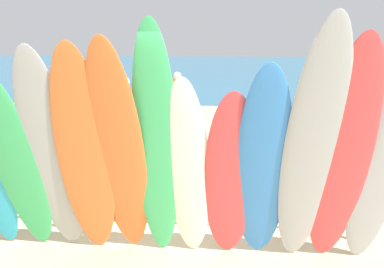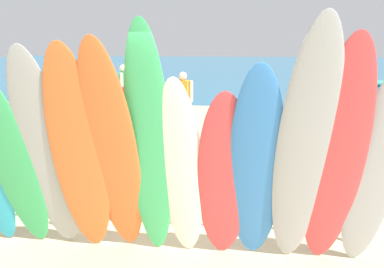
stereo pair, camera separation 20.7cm
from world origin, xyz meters
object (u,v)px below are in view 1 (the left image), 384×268
surfboard_orange_3 (85,159)px  surfboard_red_7 (230,180)px  surfboard_green_5 (157,150)px  surfboard_green_1 (19,169)px  surfboard_orange_4 (120,157)px  surfboard_white_6 (188,173)px  surfboard_grey_9 (311,153)px  beachgoer_near_rack (336,119)px  surfboard_rack (181,190)px  distant_boat (343,82)px  surfboard_grey_2 (52,159)px  beachgoer_by_water (116,88)px  surfboard_grey_11 (378,174)px  surfboard_red_10 (342,160)px  beachgoer_photographing (126,107)px  surfboard_blue_8 (263,170)px  beachgoer_strolling (177,98)px

surfboard_orange_3 → surfboard_red_7: size_ratio=1.24×
surfboard_green_5 → surfboard_red_7: bearing=3.3°
surfboard_green_1 → surfboard_red_7: surfboard_green_1 is taller
surfboard_orange_4 → surfboard_white_6: bearing=9.4°
surfboard_grey_9 → beachgoer_near_rack: (1.19, 3.80, -0.38)m
beachgoer_near_rack → surfboard_grey_9: bearing=54.9°
surfboard_rack → surfboard_green_1: size_ratio=2.01×
surfboard_orange_3 → distant_boat: bearing=62.0°
surfboard_grey_2 → beachgoer_by_water: surfboard_grey_2 is taller
beachgoer_by_water → surfboard_grey_11: bearing=-153.0°
surfboard_grey_2 → surfboard_white_6: surfboard_grey_2 is taller
surfboard_orange_4 → surfboard_white_6: (0.70, 0.11, -0.19)m
surfboard_grey_9 → beachgoer_near_rack: surfboard_grey_9 is taller
surfboard_green_1 → surfboard_orange_4: bearing=-1.8°
beachgoer_by_water → distant_boat: 13.79m
surfboard_orange_4 → surfboard_grey_9: surfboard_grey_9 is taller
surfboard_red_10 → surfboard_grey_11: 0.44m
surfboard_grey_11 → distant_boat: 18.86m
surfboard_green_1 → beachgoer_near_rack: size_ratio=1.35×
beachgoer_near_rack → surfboard_rack: bearing=31.9°
surfboard_rack → distant_boat: (6.54, 17.68, -0.46)m
surfboard_orange_3 → distant_boat: size_ratio=0.56×
surfboard_white_6 → surfboard_red_10: 1.56m
surfboard_rack → distant_boat: surfboard_rack is taller
beachgoer_by_water → beachgoer_near_rack: size_ratio=0.98×
surfboard_green_1 → surfboard_white_6: size_ratio=1.04×
surfboard_red_7 → beachgoer_photographing: (-2.34, 4.96, -0.07)m
surfboard_green_5 → beachgoer_by_water: size_ratio=1.66×
surfboard_blue_8 → beachgoer_by_water: surfboard_blue_8 is taller
surfboard_red_10 → surfboard_green_5: bearing=177.8°
beachgoer_near_rack → surfboard_grey_2: bearing=26.6°
surfboard_red_7 → surfboard_grey_9: surfboard_grey_9 is taller
surfboard_red_7 → surfboard_orange_4: bearing=-177.5°
surfboard_grey_2 → distant_boat: (7.82, 18.42, -1.04)m
surfboard_orange_3 → surfboard_grey_9: bearing=-6.4°
surfboard_white_6 → surfboard_red_10: (1.54, -0.09, 0.21)m
surfboard_white_6 → surfboard_grey_9: bearing=-2.4°
surfboard_blue_8 → beachgoer_photographing: (-2.67, 5.01, -0.21)m
surfboard_rack → surfboard_blue_8: bearing=-37.1°
beachgoer_by_water → distant_boat: (9.41, 10.06, -0.79)m
surfboard_orange_3 → surfboard_green_5: (0.74, 0.05, 0.10)m
beachgoer_strolling → surfboard_orange_4: bearing=116.8°
surfboard_red_7 → surfboard_orange_3: bearing=-177.9°
surfboard_white_6 → beachgoer_strolling: 6.60m
surfboard_grey_9 → beachgoer_photographing: bearing=115.9°
beachgoer_strolling → surfboard_blue_8: bearing=129.3°
surfboard_orange_4 → surfboard_grey_9: size_ratio=0.94×
surfboard_orange_3 → surfboard_red_10: surfboard_red_10 is taller
surfboard_blue_8 → distant_boat: 19.24m
beachgoer_by_water → surfboard_red_7: bearing=-161.2°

